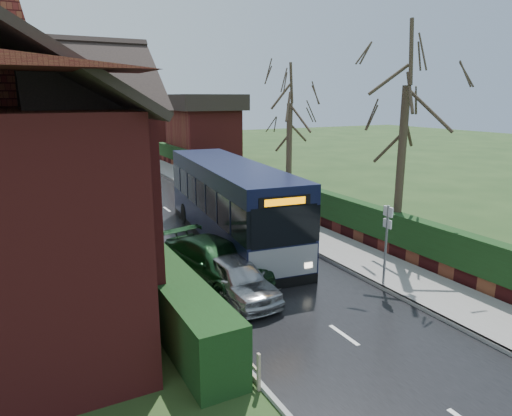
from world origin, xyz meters
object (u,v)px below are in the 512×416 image
car_green (216,262)px  bus_stop_sign (387,234)px  car_silver (237,278)px  bus (230,203)px

car_green → bus_stop_sign: size_ratio=1.75×
car_green → bus_stop_sign: bus_stop_sign is taller
car_silver → bus_stop_sign: (4.70, -1.61, 1.23)m
bus → car_green: 4.77m
car_silver → car_green: 1.51m
bus_stop_sign → bus: bearing=113.8°
bus → car_green: (-2.40, -4.00, -1.00)m
bus → car_silver: (-2.30, -5.50, -1.08)m
bus → car_green: bus is taller
car_green → bus_stop_sign: (4.80, -3.11, 1.16)m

